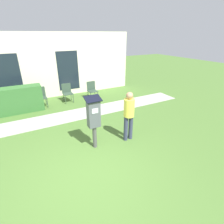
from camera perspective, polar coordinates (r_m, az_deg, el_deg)
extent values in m
plane|color=#476B2D|center=(4.44, -7.63, -20.55)|extent=(40.00, 40.00, 0.00)
cube|color=#A3A099|center=(7.30, -17.84, -2.12)|extent=(12.00, 1.10, 0.02)
cube|color=beige|center=(9.59, -22.77, 13.41)|extent=(10.00, 0.24, 3.20)
cube|color=#19232D|center=(9.47, -30.82, 9.90)|extent=(1.10, 0.02, 2.00)
cube|color=#19232D|center=(9.76, -14.09, 12.90)|extent=(1.10, 0.02, 2.00)
cylinder|color=#4C4C4C|center=(5.19, -5.69, -8.02)|extent=(0.12, 0.12, 0.70)
cube|color=#4C5156|center=(4.83, -6.05, -0.49)|extent=(0.34, 0.22, 0.80)
cube|color=silver|center=(4.68, -5.56, 0.32)|extent=(0.18, 0.01, 0.14)
cube|color=black|center=(4.67, -6.28, 4.33)|extent=(0.44, 0.31, 0.12)
cylinder|color=#333851|center=(5.47, 4.53, -5.39)|extent=(0.13, 0.13, 0.82)
cylinder|color=#333851|center=(5.56, 6.09, -4.94)|extent=(0.13, 0.13, 0.82)
cylinder|color=#EADB4C|center=(5.22, 5.60, 1.40)|extent=(0.32, 0.32, 0.55)
sphere|color=tan|center=(5.08, 5.78, 5.35)|extent=(0.21, 0.21, 0.21)
cylinder|color=#334738|center=(8.44, -22.83, 2.22)|extent=(0.03, 0.03, 0.42)
cylinder|color=#334738|center=(8.48, -20.32, 2.72)|extent=(0.03, 0.03, 0.42)
cylinder|color=#334738|center=(8.80, -23.15, 3.03)|extent=(0.03, 0.03, 0.42)
cylinder|color=#334738|center=(8.83, -20.73, 3.50)|extent=(0.03, 0.03, 0.42)
cube|color=#334738|center=(8.56, -22.00, 4.30)|extent=(0.44, 0.44, 0.04)
cube|color=#334738|center=(8.68, -22.43, 6.16)|extent=(0.44, 0.04, 0.44)
cylinder|color=#334738|center=(8.65, -14.93, 3.86)|extent=(0.03, 0.03, 0.42)
cylinder|color=#334738|center=(8.73, -12.53, 4.31)|extent=(0.03, 0.03, 0.42)
cylinder|color=#334738|center=(9.00, -15.55, 4.58)|extent=(0.03, 0.03, 0.42)
cylinder|color=#334738|center=(9.08, -13.23, 5.02)|extent=(0.03, 0.03, 0.42)
cube|color=#334738|center=(8.79, -14.21, 5.85)|extent=(0.44, 0.44, 0.04)
cube|color=#334738|center=(8.91, -14.71, 7.65)|extent=(0.44, 0.04, 0.44)
cylinder|color=#334738|center=(8.80, -6.92, 4.87)|extent=(0.03, 0.03, 0.42)
cylinder|color=#334738|center=(8.94, -4.65, 5.28)|extent=(0.03, 0.03, 0.42)
cylinder|color=#334738|center=(9.14, -7.82, 5.56)|extent=(0.03, 0.03, 0.42)
cylinder|color=#334738|center=(9.27, -5.62, 5.94)|extent=(0.03, 0.03, 0.42)
cube|color=#334738|center=(8.96, -6.32, 6.81)|extent=(0.44, 0.44, 0.04)
cube|color=#334738|center=(9.07, -6.89, 8.57)|extent=(0.44, 0.04, 0.44)
cube|color=#33662D|center=(8.38, -29.22, 3.31)|extent=(2.20, 0.60, 1.10)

